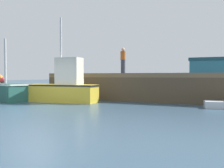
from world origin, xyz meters
TOP-DOWN VIEW (x-y plane):
  - ground at (0.00, 0.00)m, footprint 120.00×160.00m
  - pier at (3.37, 7.76)m, footprint 12.35×7.82m
  - fishing_boat_near_left at (-4.26, 2.10)m, footprint 4.18×2.72m
  - fishing_boat_near_right at (-0.38, 2.63)m, footprint 4.28×1.56m
  - dockworker at (1.60, 6.43)m, footprint 0.34×0.34m
  - warehouse at (5.07, 36.82)m, footprint 8.49×4.59m

SIDE VIEW (x-z plane):
  - ground at x=0.00m, z-range -0.10..0.00m
  - fishing_boat_near_left at x=-4.26m, z-range -1.25..2.43m
  - fishing_boat_near_right at x=-0.38m, z-range -1.51..3.19m
  - pier at x=3.37m, z-range 0.55..2.18m
  - warehouse at x=5.07m, z-range 0.02..4.38m
  - dockworker at x=1.60m, z-range 1.63..3.30m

